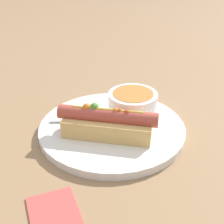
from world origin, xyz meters
TOP-DOWN VIEW (x-y plane):
  - ground_plane at (0.00, 0.00)m, footprint 4.00×4.00m
  - dinner_plate at (0.00, 0.00)m, footprint 0.30×0.30m
  - hot_dog at (0.02, -0.03)m, footprint 0.18×0.13m
  - soup_bowl at (0.00, 0.07)m, footprint 0.10×0.10m
  - spoon at (-0.02, 0.00)m, footprint 0.13×0.11m
  - napkin at (0.09, -0.23)m, footprint 0.15×0.12m

SIDE VIEW (x-z plane):
  - ground_plane at x=0.00m, z-range 0.00..0.00m
  - napkin at x=0.09m, z-range 0.00..0.01m
  - dinner_plate at x=0.00m, z-range 0.00..0.02m
  - spoon at x=-0.02m, z-range 0.02..0.02m
  - soup_bowl at x=0.00m, z-range 0.02..0.07m
  - hot_dog at x=0.02m, z-range 0.01..0.07m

